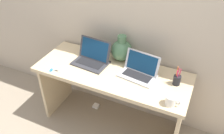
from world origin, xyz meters
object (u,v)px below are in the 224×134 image
object	(u,v)px
laptop_right	(140,70)
scissors	(54,70)
coffee_mug	(171,101)
pen_cup	(177,80)
green_vase	(122,50)
power_brick	(96,106)
laptop_left	(92,57)

from	to	relation	value
laptop_right	scissors	xyz separation A→B (m)	(-0.78, -0.29, -0.05)
scissors	laptop_right	bearing A→B (deg)	20.66
coffee_mug	pen_cup	world-z (taller)	pen_cup
scissors	pen_cup	bearing A→B (deg)	14.80
coffee_mug	pen_cup	bearing A→B (deg)	92.79
green_vase	power_brick	size ratio (longest dim) A/B	3.89
laptop_left	scissors	size ratio (longest dim) A/B	2.47
green_vase	scissors	size ratio (longest dim) A/B	1.85
green_vase	laptop_left	bearing A→B (deg)	-145.83
scissors	power_brick	size ratio (longest dim) A/B	2.11
power_brick	coffee_mug	bearing A→B (deg)	-21.23
laptop_left	power_brick	xyz separation A→B (m)	(-0.03, 0.08, -0.79)
laptop_left	pen_cup	xyz separation A→B (m)	(0.86, 0.00, -0.01)
green_vase	scissors	xyz separation A→B (m)	(-0.52, -0.47, -0.11)
laptop_right	laptop_left	bearing A→B (deg)	179.63
laptop_left	pen_cup	distance (m)	0.86
green_vase	pen_cup	xyz separation A→B (m)	(0.61, -0.17, -0.06)
laptop_left	laptop_right	xyz separation A→B (m)	(0.51, -0.00, -0.00)
laptop_right	coffee_mug	size ratio (longest dim) A/B	2.97
green_vase	pen_cup	size ratio (longest dim) A/B	1.46
coffee_mug	power_brick	xyz separation A→B (m)	(-0.91, 0.35, -0.77)
scissors	laptop_left	bearing A→B (deg)	47.70
pen_cup	power_brick	xyz separation A→B (m)	(-0.89, 0.07, -0.77)
pen_cup	green_vase	bearing A→B (deg)	164.61
pen_cup	scissors	distance (m)	1.17
laptop_right	coffee_mug	bearing A→B (deg)	-36.74
scissors	power_brick	world-z (taller)	scissors
coffee_mug	power_brick	size ratio (longest dim) A/B	1.75
laptop_left	power_brick	distance (m)	0.79
pen_cup	laptop_left	bearing A→B (deg)	-179.87
scissors	power_brick	xyz separation A→B (m)	(0.23, 0.37, -0.73)
laptop_left	laptop_right	size ratio (longest dim) A/B	1.00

